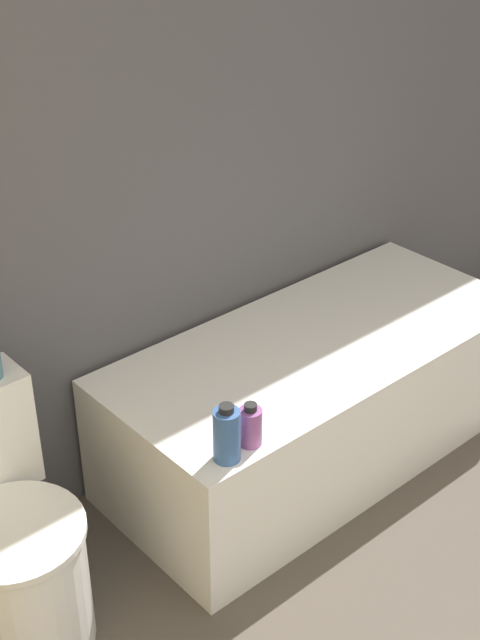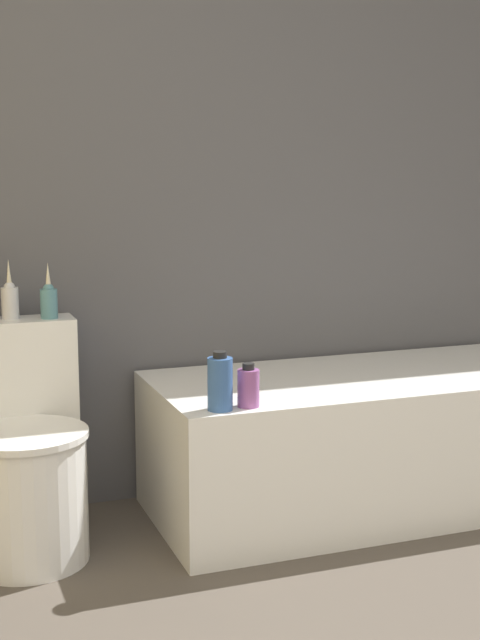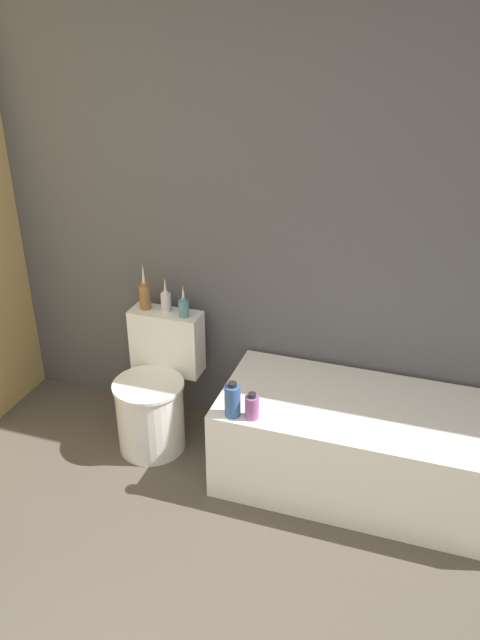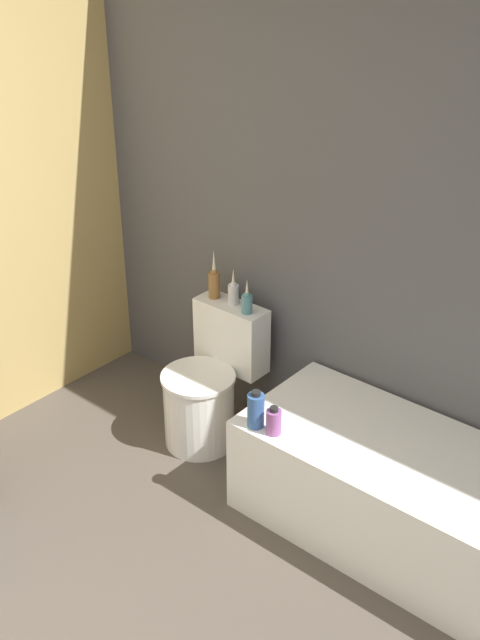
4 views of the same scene
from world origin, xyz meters
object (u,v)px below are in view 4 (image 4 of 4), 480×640
bathtub (410,499)px  vase_bronze (247,302)px  vase_silver (233,292)px  shampoo_bottle_tall (256,410)px  toilet (208,387)px  shampoo_bottle_short (274,421)px  vase_gold (214,282)px

bathtub → vase_bronze: bearing=170.1°
vase_silver → vase_bronze: 0.13m
shampoo_bottle_tall → toilet: bearing=152.1°
vase_silver → shampoo_bottle_short: 0.85m
toilet → vase_gold: bearing=122.0°
bathtub → vase_gold: vase_gold is taller
toilet → shampoo_bottle_short: toilet is taller
vase_gold → vase_bronze: vase_gold is taller
vase_gold → vase_bronze: 0.25m
vase_bronze → shampoo_bottle_short: vase_bronze is taller
bathtub → vase_bronze: size_ratio=8.27×
toilet → shampoo_bottle_tall: (0.56, -0.30, 0.27)m
bathtub → toilet: bearing=179.0°
vase_bronze → shampoo_bottle_short: (0.53, -0.46, -0.24)m
toilet → vase_gold: 0.56m
bathtub → vase_gold: 1.46m
bathtub → shampoo_bottle_tall: shampoo_bottle_tall is taller
vase_gold → shampoo_bottle_tall: (0.68, -0.49, -0.24)m
bathtub → vase_bronze: (-1.09, 0.19, 0.54)m
vase_bronze → toilet: bearing=-125.7°
bathtub → vase_silver: vase_silver is taller
bathtub → vase_gold: (-1.33, 0.21, 0.57)m
bathtub → shampoo_bottle_tall: 0.78m
bathtub → shampoo_bottle_short: 0.69m
vase_gold → shampoo_bottle_short: size_ratio=1.98×
bathtub → shampoo_bottle_short: shampoo_bottle_short is taller
vase_bronze → shampoo_bottle_short: bearing=-40.7°
vase_gold → shampoo_bottle_tall: size_ratio=1.49×
vase_gold → shampoo_bottle_short: (0.77, -0.48, -0.26)m
bathtub → toilet: size_ratio=2.12×
vase_silver → vase_bronze: vase_silver is taller
toilet → vase_silver: 0.53m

